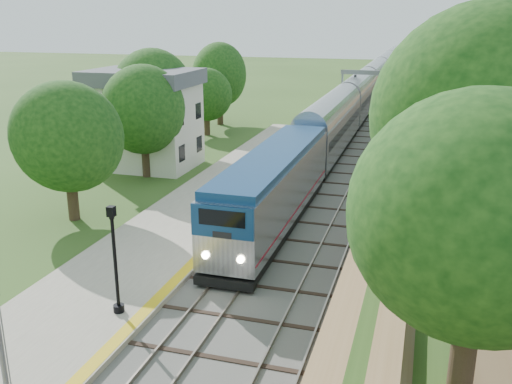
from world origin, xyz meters
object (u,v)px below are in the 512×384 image
(signal_farside, at_px, (384,167))
(lamppost_far, at_px, (116,266))
(station_building, at_px, (145,118))
(train, at_px, (367,90))
(signal_gantry, at_px, (377,83))

(signal_farside, bearing_deg, lamppost_far, -128.05)
(station_building, relative_size, train, 0.07)
(station_building, distance_m, signal_farside, 23.07)
(signal_gantry, bearing_deg, signal_farside, -84.11)
(station_building, distance_m, train, 41.13)
(signal_gantry, relative_size, lamppost_far, 1.82)
(station_building, xyz_separation_m, signal_gantry, (16.47, 24.99, 0.73))
(station_building, relative_size, signal_farside, 1.27)
(station_building, distance_m, lamppost_far, 25.73)
(station_building, relative_size, lamppost_far, 1.86)
(station_building, xyz_separation_m, lamppost_far, (10.64, -23.37, -1.65))
(station_building, height_order, lamppost_far, station_building)
(lamppost_far, bearing_deg, signal_gantry, 83.12)
(station_building, xyz_separation_m, train, (14.00, 38.63, -1.85))
(signal_gantry, height_order, lamppost_far, signal_gantry)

